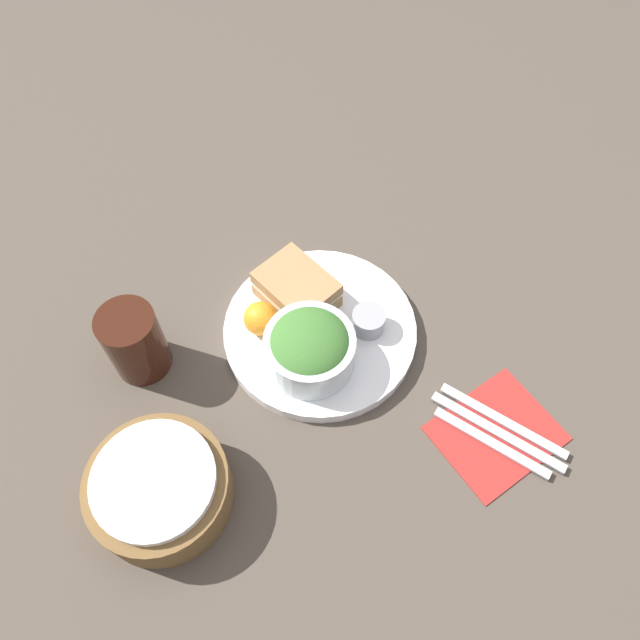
% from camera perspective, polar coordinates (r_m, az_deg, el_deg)
% --- Properties ---
extents(ground_plane, '(4.00, 4.00, 0.00)m').
position_cam_1_polar(ground_plane, '(0.90, 0.00, -1.32)').
color(ground_plane, '#4C4238').
extents(plate, '(0.27, 0.27, 0.02)m').
position_cam_1_polar(plate, '(0.89, 0.00, -1.00)').
color(plate, white).
rests_on(plate, ground_plane).
extents(sandwich, '(0.12, 0.10, 0.05)m').
position_cam_1_polar(sandwich, '(0.89, -1.97, 2.92)').
color(sandwich, '#A37A4C').
rests_on(sandwich, plate).
extents(salad_bowl, '(0.12, 0.12, 0.07)m').
position_cam_1_polar(salad_bowl, '(0.82, -0.94, -2.54)').
color(salad_bowl, silver).
rests_on(salad_bowl, plate).
extents(dressing_cup, '(0.05, 0.05, 0.03)m').
position_cam_1_polar(dressing_cup, '(0.87, 4.45, -0.10)').
color(dressing_cup, '#99999E').
rests_on(dressing_cup, plate).
extents(orange_wedge, '(0.05, 0.05, 0.05)m').
position_cam_1_polar(orange_wedge, '(0.86, -5.45, 0.14)').
color(orange_wedge, orange).
rests_on(orange_wedge, plate).
extents(drink_glass, '(0.08, 0.08, 0.11)m').
position_cam_1_polar(drink_glass, '(0.86, -16.59, -1.94)').
color(drink_glass, '#38190F').
rests_on(drink_glass, ground_plane).
extents(bread_basket, '(0.17, 0.17, 0.08)m').
position_cam_1_polar(bread_basket, '(0.80, -14.46, -14.67)').
color(bread_basket, brown).
rests_on(bread_basket, ground_plane).
extents(napkin, '(0.13, 0.15, 0.00)m').
position_cam_1_polar(napkin, '(0.86, 15.82, -9.90)').
color(napkin, '#B22823').
rests_on(napkin, ground_plane).
extents(fork, '(0.17, 0.08, 0.01)m').
position_cam_1_polar(fork, '(0.87, 16.38, -8.83)').
color(fork, silver).
rests_on(fork, napkin).
extents(knife, '(0.18, 0.08, 0.01)m').
position_cam_1_polar(knife, '(0.86, 15.89, -9.79)').
color(knife, silver).
rests_on(knife, napkin).
extents(spoon, '(0.15, 0.07, 0.01)m').
position_cam_1_polar(spoon, '(0.85, 15.39, -10.76)').
color(spoon, silver).
rests_on(spoon, napkin).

